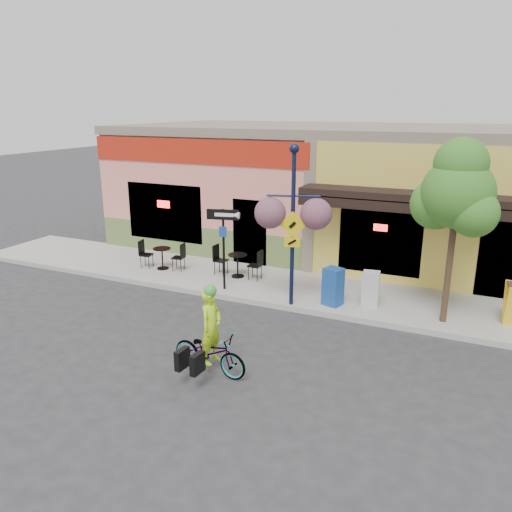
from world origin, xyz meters
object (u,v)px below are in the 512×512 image
Objects in this scene: building at (370,189)px; lamp_post at (293,227)px; bicycle at (210,352)px; cyclist_rider at (211,338)px; street_tree at (453,233)px; newspaper_box_blue at (333,287)px; newspaper_box_grey at (370,289)px; one_way_sign at (224,250)px.

lamp_post is (-0.51, -6.85, -0.01)m from building.
cyclist_rider is at bearing -84.60° from bicycle.
newspaper_box_blue is at bearing -178.22° from street_tree.
building reaches higher than bicycle.
building is at bearing 95.69° from newspaper_box_grey.
bicycle is 0.40× the size of lamp_post.
building is 6.87m from lamp_post.
lamp_post reaches higher than one_way_sign.
building is 18.08× the size of newspaper_box_blue.
building is 10.77m from bicycle.
bicycle is 1.67× the size of newspaper_box_blue.
cyclist_rider reaches higher than bicycle.
building is 11.89× the size of cyclist_rider.
one_way_sign reaches higher than bicycle.
one_way_sign is 2.31× the size of newspaper_box_blue.
lamp_post is (0.35, 3.73, 1.79)m from bicycle.
newspaper_box_blue is at bearing -12.04° from cyclist_rider.
newspaper_box_blue reaches higher than newspaper_box_grey.
bicycle is at bearing -123.76° from newspaper_box_grey.
cyclist_rider is 1.52× the size of newspaper_box_blue.
one_way_sign is (-2.65, -6.56, -0.94)m from building.
building reaches higher than lamp_post.
bicycle is 1.10× the size of cyclist_rider.
bicycle is (-0.86, -10.58, -1.81)m from building.
one_way_sign is at bearing 30.03° from cyclist_rider.
one_way_sign is 5.99m from street_tree.
cyclist_rider is 0.34× the size of street_tree.
one_way_sign is (-2.14, 0.29, -0.92)m from lamp_post.
cyclist_rider is at bearing -133.76° from street_tree.
lamp_post is at bearing -20.78° from one_way_sign.
lamp_post is at bearing -164.65° from newspaper_box_grey.
lamp_post is 4.14× the size of newspaper_box_blue.
street_tree is at bearing -38.36° from cyclist_rider.
street_tree is at bearing -10.20° from lamp_post.
street_tree is (2.75, 0.09, 1.72)m from newspaper_box_blue.
building is 19.96× the size of newspaper_box_grey.
cyclist_rider is at bearing -123.25° from newspaper_box_grey.
newspaper_box_grey is at bearing -20.54° from cyclist_rider.
one_way_sign is at bearing 154.65° from lamp_post.
cyclist_rider is at bearing -112.33° from lamp_post.
building reaches higher than cyclist_rider.
street_tree is (3.75, 0.50, 0.13)m from lamp_post.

